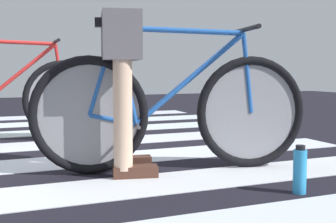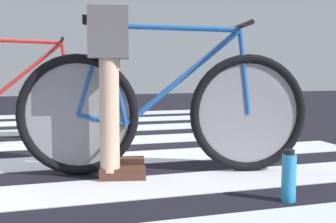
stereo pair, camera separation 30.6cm
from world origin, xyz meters
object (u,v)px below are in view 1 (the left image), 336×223
(bicycle_1_of_4, at_px, (173,109))
(bicycle_3_of_4, at_px, (3,98))
(water_bottle, at_px, (300,170))
(cyclist_1_of_4, at_px, (122,70))

(bicycle_1_of_4, bearing_deg, bicycle_3_of_4, 133.58)
(bicycle_1_of_4, distance_m, water_bottle, 0.86)
(bicycle_1_of_4, height_order, cyclist_1_of_4, cyclist_1_of_4)
(cyclist_1_of_4, xyz_separation_m, bicycle_3_of_4, (-0.64, 1.47, -0.24))
(bicycle_3_of_4, height_order, water_bottle, bicycle_3_of_4)
(bicycle_1_of_4, height_order, bicycle_3_of_4, same)
(cyclist_1_of_4, bearing_deg, water_bottle, -35.67)
(water_bottle, bearing_deg, cyclist_1_of_4, 132.33)
(bicycle_3_of_4, xyz_separation_m, water_bottle, (1.35, -2.25, -0.27))
(bicycle_3_of_4, relative_size, water_bottle, 6.98)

